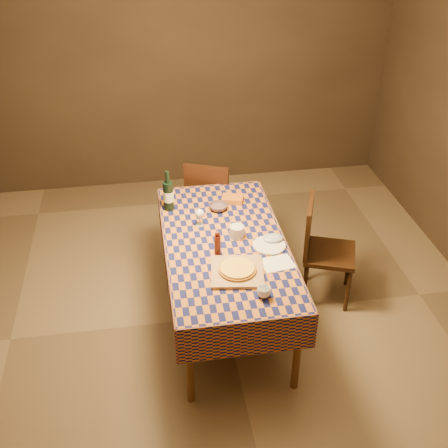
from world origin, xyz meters
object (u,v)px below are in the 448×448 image
object	(u,v)px
chair_far	(210,199)
pizza	(237,269)
dining_table	(225,250)
wine_bottle	(168,195)
bowl	(218,207)
cutting_board	(237,272)
white_plate	(269,245)
chair_right	(321,245)

from	to	relation	value
chair_far	pizza	bearing A→B (deg)	-90.15
dining_table	wine_bottle	bearing A→B (deg)	125.02
bowl	wine_bottle	distance (m)	0.43
dining_table	cutting_board	world-z (taller)	cutting_board
wine_bottle	white_plate	xyz separation A→B (m)	(0.71, -0.67, -0.13)
dining_table	wine_bottle	xyz separation A→B (m)	(-0.39, 0.56, 0.21)
dining_table	cutting_board	bearing A→B (deg)	-86.76
cutting_board	chair_right	xyz separation A→B (m)	(0.82, 0.57, -0.26)
white_plate	cutting_board	bearing A→B (deg)	-136.25
dining_table	cutting_board	size ratio (longest dim) A/B	4.97
cutting_board	pizza	xyz separation A→B (m)	(0.00, 0.00, 0.02)
cutting_board	chair_right	bearing A→B (deg)	34.74
pizza	bowl	size ratio (longest dim) A/B	2.13
dining_table	white_plate	bearing A→B (deg)	-19.56
dining_table	white_plate	xyz separation A→B (m)	(0.32, -0.12, 0.08)
pizza	wine_bottle	xyz separation A→B (m)	(-0.41, 0.96, 0.10)
pizza	chair_far	size ratio (longest dim) A/B	0.36
wine_bottle	chair_right	distance (m)	1.35
bowl	white_plate	size ratio (longest dim) A/B	0.63
dining_table	chair_far	size ratio (longest dim) A/B	1.98
dining_table	white_plate	size ratio (longest dim) A/B	7.31
pizza	wine_bottle	bearing A→B (deg)	113.27
cutting_board	wine_bottle	bearing A→B (deg)	113.27
cutting_board	pizza	distance (m)	0.02
white_plate	dining_table	bearing A→B (deg)	160.44
dining_table	pizza	world-z (taller)	pizza
dining_table	bowl	distance (m)	0.49
pizza	chair_right	xyz separation A→B (m)	(0.82, 0.57, -0.28)
chair_far	chair_right	size ratio (longest dim) A/B	1.00
pizza	white_plate	distance (m)	0.42
cutting_board	wine_bottle	distance (m)	1.05
white_plate	pizza	bearing A→B (deg)	-136.25
chair_far	cutting_board	bearing A→B (deg)	-90.15
pizza	chair_far	xyz separation A→B (m)	(0.00, 1.49, -0.28)
cutting_board	pizza	size ratio (longest dim) A/B	1.09
white_plate	chair_far	size ratio (longest dim) A/B	0.27
wine_bottle	white_plate	distance (m)	0.99
dining_table	bowl	world-z (taller)	bowl
bowl	white_plate	world-z (taller)	bowl
white_plate	chair_far	distance (m)	1.27
pizza	wine_bottle	size ratio (longest dim) A/B	0.95
bowl	chair_far	bearing A→B (deg)	89.38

